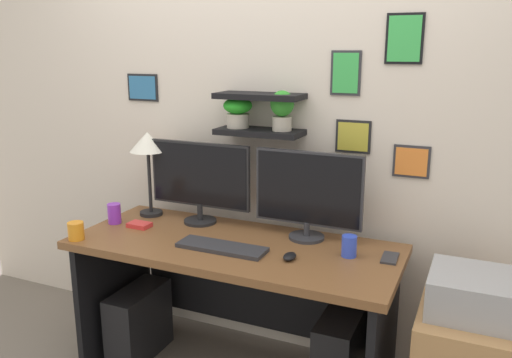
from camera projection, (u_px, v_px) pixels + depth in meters
The scene contains 15 objects.
back_wall_assembly at pixel (268, 112), 2.82m from camera, with size 4.40×0.24×2.70m.
desk at pixel (239, 278), 2.68m from camera, with size 1.63×0.68×0.75m.
monitor_left at pixel (200, 179), 2.84m from camera, with size 0.59×0.18×0.45m.
monitor_right at pixel (308, 193), 2.59m from camera, with size 0.55×0.18×0.45m.
keyboard at pixel (222, 247), 2.50m from camera, with size 0.44×0.14×0.02m, color #2D2D33.
computer_mouse at pixel (290, 256), 2.38m from camera, with size 0.06×0.09×0.03m, color black.
desk_lamp at pixel (148, 148), 2.93m from camera, with size 0.20×0.20×0.48m.
cell_phone at pixel (390, 258), 2.39m from camera, with size 0.07×0.14×0.01m, color #2D2D33.
coffee_mug at pixel (76, 231), 2.62m from camera, with size 0.08×0.08×0.09m, color orange.
pen_cup at pixel (349, 246), 2.41m from camera, with size 0.07×0.07×0.10m, color blue.
scissors_tray at pixel (139, 225), 2.81m from camera, with size 0.12×0.08×0.02m, color red.
water_cup at pixel (114, 214), 2.87m from camera, with size 0.07×0.07×0.11m, color purple.
printer at pixel (477, 294), 2.14m from camera, with size 0.38×0.34×0.17m, color #9E9EA3.
computer_tower_left at pixel (139, 322), 2.92m from camera, with size 0.18×0.40×0.40m, color black.
computer_tower_right at pixel (340, 357), 2.55m from camera, with size 0.18×0.40×0.44m, color black.
Camera 1 is at (1.09, -2.17, 1.69)m, focal length 36.64 mm.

